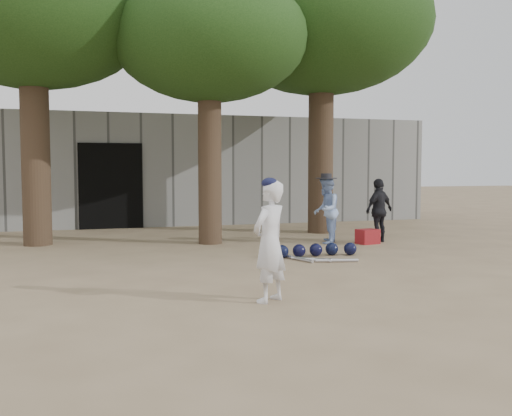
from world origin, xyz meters
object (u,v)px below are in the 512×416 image
object	(u,v)px
boy_player	(270,242)
red_bag	(368,237)
spectator_dark	(379,210)
spectator_blue	(326,210)

from	to	relation	value
boy_player	red_bag	xyz separation A→B (m)	(3.57, 4.25, -0.56)
spectator_dark	boy_player	bearing A→B (deg)	25.72
spectator_dark	red_bag	distance (m)	0.66
spectator_dark	red_bag	bearing A→B (deg)	4.60
boy_player	red_bag	bearing A→B (deg)	-166.39
spectator_blue	red_bag	distance (m)	1.01
spectator_blue	spectator_dark	distance (m)	1.16
boy_player	spectator_dark	bearing A→B (deg)	-167.90
spectator_blue	spectator_dark	size ratio (longest dim) A/B	1.03
red_bag	spectator_blue	bearing A→B (deg)	157.92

